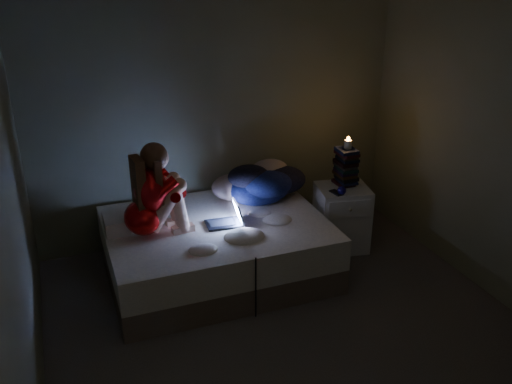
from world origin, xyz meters
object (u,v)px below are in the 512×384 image
candle (348,147)px  phone (339,193)px  bed (217,249)px  nightstand (341,218)px  laptop (223,213)px  woman (142,192)px

candle → phone: (-0.16, -0.18, -0.38)m
bed → nightstand: size_ratio=2.98×
laptop → nightstand: size_ratio=0.49×
woman → nightstand: (1.91, 0.08, -0.60)m
woman → bed: bearing=-3.8°
bed → candle: 1.54m
laptop → woman: bearing=-178.4°
candle → phone: bearing=-131.8°
bed → laptop: (0.05, -0.06, 0.37)m
bed → woman: woman is taller
candle → nightstand: bearing=-130.5°
nightstand → woman: bearing=-166.6°
nightstand → phone: (-0.11, -0.12, 0.32)m
nightstand → candle: size_ratio=7.92×
bed → phone: (1.18, -0.06, 0.38)m
bed → candle: size_ratio=23.60×
bed → laptop: 0.38m
laptop → phone: 1.13m
woman → candle: 1.97m
phone → bed: bearing=156.3°
bed → phone: phone is taller
bed → nightstand: (1.28, 0.06, 0.06)m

